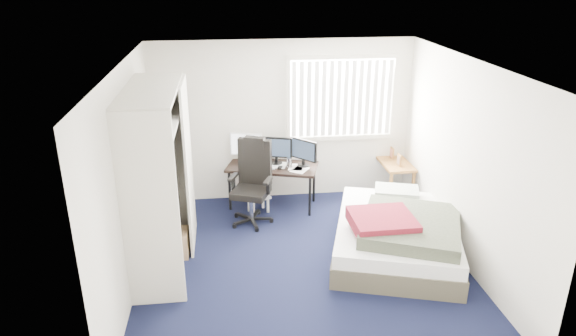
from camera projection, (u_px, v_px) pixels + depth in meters
The scene contains 10 objects.
ground at pixel (302, 263), 6.46m from camera, with size 4.20×4.20×0.00m, color black.
room_shell at pixel (304, 151), 5.90m from camera, with size 4.20×4.20×4.20m.
window_assembly at pixel (342, 98), 7.86m from camera, with size 1.72×0.09×1.32m.
closet at pixel (160, 162), 6.02m from camera, with size 0.64×1.84×2.22m.
desk at pixel (273, 162), 7.79m from camera, with size 1.47×0.99×1.12m.
office_chair at pixel (253, 190), 7.39m from camera, with size 0.75×0.75×1.24m.
footstool at pixel (258, 199), 7.75m from camera, with size 0.40×0.36×0.26m.
nightstand at pixel (394, 165), 8.17m from camera, with size 0.46×0.89×0.78m.
bed at pixel (397, 233), 6.59m from camera, with size 2.06×2.40×0.67m.
pine_box at pixel (171, 243), 6.60m from camera, with size 0.45×0.33×0.33m, color tan.
Camera 1 is at (-0.86, -5.50, 3.49)m, focal length 32.00 mm.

